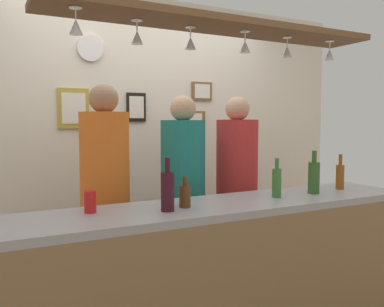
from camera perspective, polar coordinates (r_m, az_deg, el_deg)
back_wall at (r=3.79m, az=-6.97°, el=1.94°), size 4.40×0.06×2.60m
bar_counter at (r=2.48m, az=6.60°, el=-14.52°), size 2.70×0.55×0.97m
overhead_glass_rack at (r=2.59m, az=4.27°, el=17.65°), size 2.20×0.36×0.04m
hanging_wineglass_far_left at (r=2.19m, az=-16.10°, el=16.95°), size 0.07×0.07×0.13m
hanging_wineglass_left at (r=2.37m, az=-7.77°, el=16.09°), size 0.07×0.07×0.13m
hanging_wineglass_center_left at (r=2.51m, az=-0.22°, el=15.44°), size 0.07×0.07×0.13m
hanging_wineglass_center at (r=2.64m, az=7.50°, el=14.86°), size 0.07×0.07×0.13m
hanging_wineglass_center_right at (r=2.87m, az=13.29°, el=13.94°), size 0.07×0.07×0.13m
hanging_wineglass_right at (r=3.08m, az=18.87°, el=13.17°), size 0.07×0.07×0.13m
person_left_orange_shirt at (r=2.87m, az=-12.18°, el=-4.06°), size 0.34×0.34×1.73m
person_middle_teal_shirt at (r=3.09m, az=-1.28°, el=-4.11°), size 0.34×0.34×1.66m
person_right_red_shirt at (r=3.33m, az=6.36°, el=-3.45°), size 0.34×0.34×1.67m
bottle_champagne_green at (r=2.93m, az=16.85°, el=-3.15°), size 0.08×0.08×0.30m
bottle_beer_brown_stubby at (r=2.36m, az=-1.01°, el=-5.94°), size 0.07×0.07×0.18m
bottle_wine_dark_red at (r=2.26m, az=-3.48°, el=-5.20°), size 0.08×0.08×0.30m
bottle_beer_green_import at (r=2.73m, az=11.89°, el=-3.94°), size 0.06×0.06×0.26m
bottle_beer_amber_tall at (r=3.19m, az=20.20°, el=-2.96°), size 0.06×0.06×0.26m
drink_can at (r=2.29m, az=-14.20°, el=-6.63°), size 0.07×0.07×0.12m
picture_frame_crest at (r=3.72m, az=-7.90°, el=6.49°), size 0.18×0.02×0.26m
picture_frame_upper_small at (r=4.01m, az=1.41°, el=8.79°), size 0.22×0.02×0.18m
picture_frame_caricature at (r=3.57m, az=-16.41°, el=6.14°), size 0.26×0.02×0.34m
picture_frame_lower_pair at (r=3.94m, az=-0.10°, el=4.72°), size 0.30×0.02×0.18m
wall_clock at (r=3.65m, az=-14.20°, el=14.22°), size 0.22×0.03×0.22m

